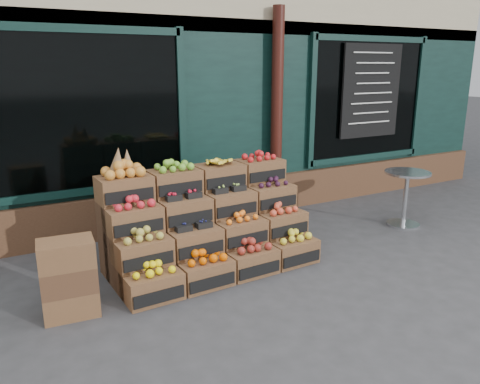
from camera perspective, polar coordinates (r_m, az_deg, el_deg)
ground at (r=5.54m, az=5.40°, el=-9.94°), size 60.00×60.00×0.00m
shop_facade at (r=9.66m, az=-12.08°, el=15.23°), size 12.00×6.24×4.80m
crate_display at (r=5.63m, az=-4.05°, el=-4.41°), size 2.44×1.26×1.49m
spare_crates at (r=4.82m, az=-20.15°, el=-9.84°), size 0.54×0.40×0.76m
bistro_table at (r=7.37m, az=19.57°, el=-0.02°), size 0.66×0.66×0.83m
shopkeeper at (r=7.27m, az=-15.82°, el=3.71°), size 0.81×0.65×1.93m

